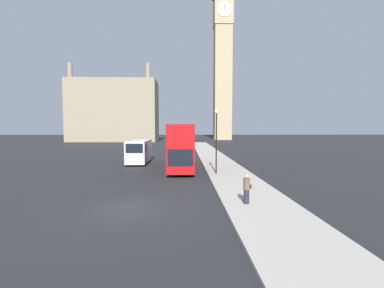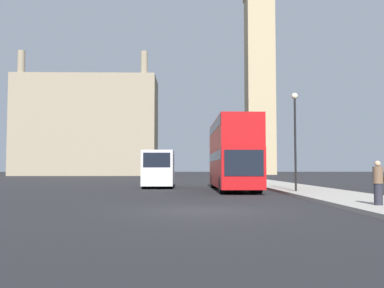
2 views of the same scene
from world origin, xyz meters
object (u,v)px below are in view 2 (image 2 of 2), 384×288
street_lamp (295,126)px  pedestrian (378,183)px  red_double_decker_bus (233,152)px  white_van (159,168)px  clock_tower (259,38)px

street_lamp → pedestrian: bearing=-86.9°
red_double_decker_bus → street_lamp: street_lamp is taller
white_van → pedestrian: bearing=-63.0°
pedestrian → white_van: bearing=117.0°
white_van → red_double_decker_bus: bearing=-40.5°
clock_tower → street_lamp: clock_tower is taller
clock_tower → street_lamp: size_ratio=10.69×
pedestrian → red_double_decker_bus: bearing=106.0°
red_double_decker_bus → pedestrian: bearing=-74.0°
red_double_decker_bus → white_van: red_double_decker_bus is taller
white_van → street_lamp: bearing=-43.9°
clock_tower → street_lamp: (-10.84, -70.41, -27.04)m
street_lamp → white_van: bearing=136.1°
clock_tower → pedestrian: bearing=-97.4°
clock_tower → street_lamp: bearing=-98.7°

